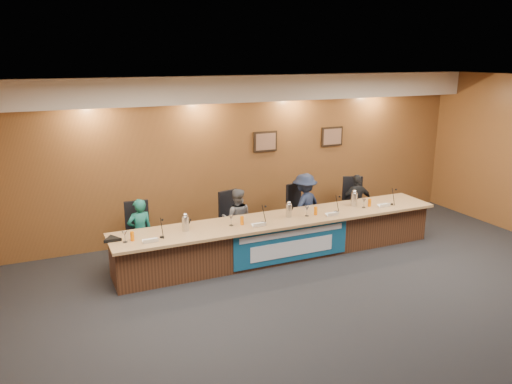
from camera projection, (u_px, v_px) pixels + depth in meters
floor at (358, 316)px, 7.05m from camera, size 10.00×10.00×0.00m
ceiling at (372, 85)px, 6.20m from camera, size 10.00×8.00×0.04m
wall_back at (247, 155)px, 10.15m from camera, size 10.00×0.04×3.20m
soffit at (252, 88)px, 9.57m from camera, size 10.00×0.50×0.50m
dais_body at (281, 238)px, 9.07m from camera, size 6.00×0.80×0.70m
dais_top at (283, 219)px, 8.92m from camera, size 6.10×0.95×0.05m
banner at (292, 244)px, 8.69m from camera, size 2.20×0.02×0.65m
banner_text_upper at (293, 233)px, 8.63m from camera, size 2.00×0.01×0.10m
banner_text_lower at (292, 248)px, 8.70m from camera, size 1.60×0.01×0.28m
wall_photo_left at (265, 142)px, 10.21m from camera, size 0.52×0.04×0.42m
wall_photo_right at (332, 137)px, 10.84m from camera, size 0.52×0.04×0.42m
panelist_a at (140, 232)px, 8.64m from camera, size 0.46×0.33×1.20m
panelist_b at (237, 219)px, 9.35m from camera, size 0.70×0.63×1.18m
panelist_c at (304, 206)px, 9.90m from camera, size 0.98×0.80×1.32m
panelist_d at (357, 202)px, 10.41m from camera, size 0.73×0.40×1.19m
office_chair_a at (139, 237)px, 8.76m from camera, size 0.51×0.51×0.08m
office_chair_b at (235, 223)px, 9.47m from camera, size 0.58×0.58×0.08m
office_chair_c at (302, 214)px, 10.03m from camera, size 0.63×0.63×0.08m
office_chair_d at (354, 206)px, 10.52m from camera, size 0.63×0.63×0.08m
nameplate_a at (151, 240)px, 7.70m from camera, size 0.24×0.08×0.10m
microphone_a at (162, 237)px, 7.94m from camera, size 0.07×0.07×0.02m
juice_glass_a at (132, 236)px, 7.79m from camera, size 0.06×0.06×0.15m
water_glass_a at (125, 237)px, 7.72m from camera, size 0.08×0.08×0.18m
nameplate_b at (260, 224)px, 8.43m from camera, size 0.24×0.08×0.10m
microphone_b at (263, 222)px, 8.63m from camera, size 0.07×0.07×0.02m
juice_glass_b at (242, 221)px, 8.53m from camera, size 0.06×0.06×0.15m
water_glass_b at (231, 221)px, 8.48m from camera, size 0.08×0.08×0.18m
nameplate_c at (333, 214)px, 8.99m from camera, size 0.24×0.08×0.10m
microphone_c at (336, 212)px, 9.23m from camera, size 0.07×0.07×0.02m
juice_glass_c at (316, 211)px, 9.06m from camera, size 0.06×0.06×0.15m
water_glass_c at (307, 211)px, 8.99m from camera, size 0.08×0.08×0.18m
nameplate_d at (385, 205)px, 9.52m from camera, size 0.24×0.08×0.10m
microphone_d at (391, 204)px, 9.70m from camera, size 0.07×0.07×0.02m
juice_glass_d at (370, 203)px, 9.56m from camera, size 0.06×0.06×0.15m
water_glass_d at (364, 203)px, 9.48m from camera, size 0.08×0.08×0.18m
carafe_left at (185, 224)px, 8.22m from camera, size 0.12×0.12×0.25m
carafe_mid at (289, 211)px, 8.93m from camera, size 0.11×0.11×0.24m
carafe_right at (354, 200)px, 9.58m from camera, size 0.12×0.12×0.26m
speakerphone at (112, 239)px, 7.81m from camera, size 0.32×0.32×0.05m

